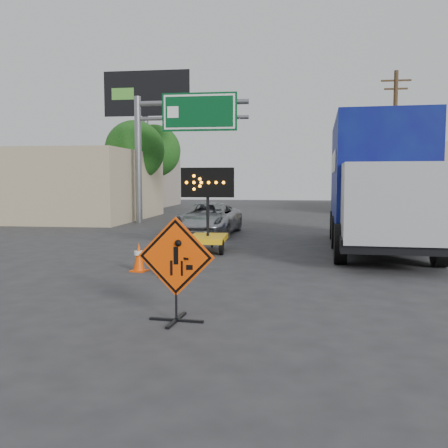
% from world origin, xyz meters
% --- Properties ---
extents(ground, '(100.00, 100.00, 0.00)m').
position_xyz_m(ground, '(0.00, 0.00, 0.00)').
color(ground, '#2D2D30').
rests_on(ground, ground).
extents(curb_right, '(0.40, 60.00, 0.12)m').
position_xyz_m(curb_right, '(7.20, 15.00, 0.06)').
color(curb_right, gray).
rests_on(curb_right, ground).
extents(storefront_left_near, '(14.00, 10.00, 4.00)m').
position_xyz_m(storefront_left_near, '(-14.00, 20.00, 2.00)').
color(storefront_left_near, tan).
rests_on(storefront_left_near, ground).
extents(storefront_left_far, '(12.00, 10.00, 4.40)m').
position_xyz_m(storefront_left_far, '(-15.00, 34.00, 2.20)').
color(storefront_left_far, gray).
rests_on(storefront_left_far, ground).
extents(building_right_far, '(10.00, 14.00, 4.60)m').
position_xyz_m(building_right_far, '(13.00, 30.00, 2.30)').
color(building_right_far, tan).
rests_on(building_right_far, ground).
extents(highway_gantry, '(6.18, 0.38, 6.90)m').
position_xyz_m(highway_gantry, '(-4.43, 17.96, 5.07)').
color(highway_gantry, slate).
rests_on(highway_gantry, ground).
extents(billboard, '(6.10, 0.54, 9.85)m').
position_xyz_m(billboard, '(-8.35, 25.87, 7.35)').
color(billboard, slate).
rests_on(billboard, ground).
extents(utility_pole_far, '(1.80, 0.26, 9.00)m').
position_xyz_m(utility_pole_far, '(8.00, 24.00, 4.68)').
color(utility_pole_far, '#4F3D22').
rests_on(utility_pole_far, ground).
extents(tree_left_near, '(3.71, 3.71, 6.03)m').
position_xyz_m(tree_left_near, '(-8.00, 22.00, 4.16)').
color(tree_left_near, '#4F3D22').
rests_on(tree_left_near, ground).
extents(tree_left_far, '(4.10, 4.10, 6.66)m').
position_xyz_m(tree_left_far, '(-9.00, 30.00, 4.60)').
color(tree_left_far, '#4F3D22').
rests_on(tree_left_far, ground).
extents(construction_sign, '(1.31, 0.93, 1.73)m').
position_xyz_m(construction_sign, '(-0.02, -0.43, 0.91)').
color(construction_sign, black).
rests_on(construction_sign, ground).
extents(arrow_board, '(1.72, 1.94, 2.72)m').
position_xyz_m(arrow_board, '(-0.88, 7.58, 0.62)').
color(arrow_board, yellow).
rests_on(arrow_board, ground).
extents(pickup_truck, '(2.49, 4.99, 1.36)m').
position_xyz_m(pickup_truck, '(-1.71, 12.62, 0.68)').
color(pickup_truck, '#A2A4A9').
rests_on(pickup_truck, ground).
extents(box_truck, '(3.29, 9.26, 4.34)m').
position_xyz_m(box_truck, '(4.62, 8.77, 1.97)').
color(box_truck, black).
rests_on(box_truck, ground).
extents(cone_a, '(0.41, 0.41, 0.63)m').
position_xyz_m(cone_a, '(-1.16, 3.19, 0.31)').
color(cone_a, '#FF4A05').
rests_on(cone_a, ground).
extents(cone_b, '(0.44, 0.44, 0.74)m').
position_xyz_m(cone_b, '(-2.02, 3.87, 0.37)').
color(cone_b, '#FF4A05').
rests_on(cone_b, ground).
extents(cone_c, '(0.37, 0.37, 0.70)m').
position_xyz_m(cone_c, '(-1.42, 7.21, 0.35)').
color(cone_c, '#FF4A05').
rests_on(cone_c, ground).
extents(cone_d, '(0.48, 0.48, 0.76)m').
position_xyz_m(cone_d, '(-2.70, 9.56, 0.38)').
color(cone_d, '#FF4A05').
rests_on(cone_d, ground).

